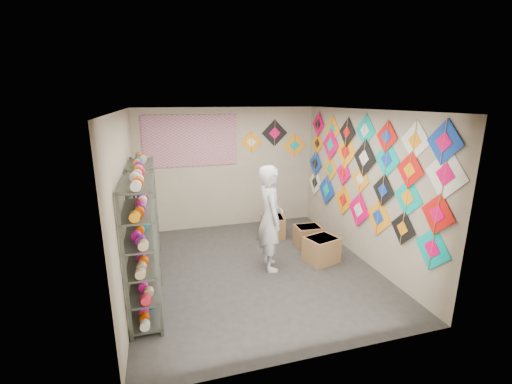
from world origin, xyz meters
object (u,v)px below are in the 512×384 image
object	(u,v)px
carton_a	(321,250)
shopkeeper	(270,218)
carton_c	(273,227)
shelf_rack_back	(145,218)
carton_b	(308,236)
shelf_rack_front	(143,250)

from	to	relation	value
carton_a	shopkeeper	bearing A→B (deg)	160.51
shopkeeper	carton_c	bearing A→B (deg)	-16.56
shelf_rack_back	carton_b	xyz separation A→B (m)	(3.07, 0.20, -0.75)
shelf_rack_front	shopkeeper	xyz separation A→B (m)	(2.04, 0.83, -0.04)
shelf_rack_back	carton_a	distance (m)	3.13
shelf_rack_front	carton_b	size ratio (longest dim) A/B	3.80
shelf_rack_front	shopkeeper	bearing A→B (deg)	22.04
shopkeeper	carton_b	xyz separation A→B (m)	(1.03, 0.67, -0.71)
shelf_rack_back	carton_a	world-z (taller)	shelf_rack_back
carton_a	carton_c	distance (m)	1.44
shopkeeper	carton_a	xyz separation A→B (m)	(0.97, -0.05, -0.68)
shelf_rack_back	carton_b	size ratio (longest dim) A/B	3.80
shelf_rack_front	carton_a	xyz separation A→B (m)	(3.01, 0.78, -0.72)
carton_c	shelf_rack_back	bearing A→B (deg)	-152.12
shopkeeper	carton_c	xyz separation A→B (m)	(0.51, 1.32, -0.69)
shelf_rack_back	carton_c	size ratio (longest dim) A/B	3.73
carton_a	carton_b	distance (m)	0.72
shelf_rack_front	shopkeeper	distance (m)	2.20
shopkeeper	carton_a	size ratio (longest dim) A/B	3.29
shelf_rack_back	carton_b	world-z (taller)	shelf_rack_back
carton_b	carton_a	bearing A→B (deg)	-92.64
shelf_rack_back	carton_a	bearing A→B (deg)	-9.88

